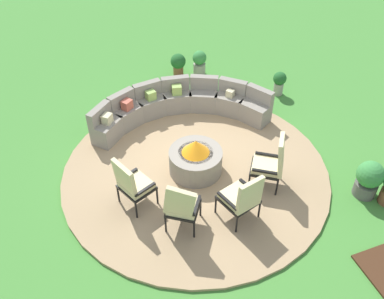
% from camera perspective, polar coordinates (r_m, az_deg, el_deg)
% --- Properties ---
extents(ground_plane, '(24.00, 24.00, 0.00)m').
position_cam_1_polar(ground_plane, '(8.61, 0.47, -3.07)').
color(ground_plane, '#478C38').
extents(patio_circle, '(5.34, 5.34, 0.06)m').
position_cam_1_polar(patio_circle, '(8.59, 0.47, -2.93)').
color(patio_circle, tan).
rests_on(patio_circle, ground_plane).
extents(fire_pit, '(1.06, 1.06, 0.77)m').
position_cam_1_polar(fire_pit, '(8.36, 0.49, -1.30)').
color(fire_pit, gray).
rests_on(fire_pit, patio_circle).
extents(curved_stone_bench, '(4.04, 1.72, 0.80)m').
position_cam_1_polar(curved_stone_bench, '(9.72, -1.84, 5.84)').
color(curved_stone_bench, gray).
rests_on(curved_stone_bench, patio_circle).
extents(lounge_chair_front_left, '(0.72, 0.74, 1.12)m').
position_cam_1_polar(lounge_chair_front_left, '(7.58, -8.10, -4.51)').
color(lounge_chair_front_left, black).
rests_on(lounge_chair_front_left, patio_circle).
extents(lounge_chair_front_right, '(0.75, 0.79, 1.16)m').
position_cam_1_polar(lounge_chair_front_right, '(7.15, -1.39, -7.54)').
color(lounge_chair_front_right, black).
rests_on(lounge_chair_front_right, patio_circle).
extents(lounge_chair_back_left, '(0.73, 0.74, 1.05)m').
position_cam_1_polar(lounge_chair_back_left, '(7.37, 6.79, -6.39)').
color(lounge_chair_back_left, black).
rests_on(lounge_chair_back_left, patio_circle).
extents(lounge_chair_back_right, '(0.77, 0.78, 1.17)m').
position_cam_1_polar(lounge_chair_back_right, '(8.02, 10.70, -1.70)').
color(lounge_chair_back_right, black).
rests_on(lounge_chair_back_right, patio_circle).
extents(potted_plant_1, '(0.33, 0.33, 0.62)m').
position_cam_1_polar(potted_plant_1, '(10.85, 11.68, 8.91)').
color(potted_plant_1, '#A89E8E').
rests_on(potted_plant_1, ground_plane).
extents(potted_plant_2, '(0.37, 0.37, 0.66)m').
position_cam_1_polar(potted_plant_2, '(11.47, 1.02, 11.75)').
color(potted_plant_2, '#A89E8E').
rests_on(potted_plant_2, ground_plane).
extents(potted_plant_3, '(0.40, 0.40, 0.60)m').
position_cam_1_polar(potted_plant_3, '(11.45, -1.87, 11.53)').
color(potted_plant_3, brown).
rests_on(potted_plant_3, ground_plane).
extents(potted_plant_4, '(0.51, 0.51, 0.77)m').
position_cam_1_polar(potted_plant_4, '(8.56, 22.74, -3.57)').
color(potted_plant_4, '#605B56').
rests_on(potted_plant_4, ground_plane).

